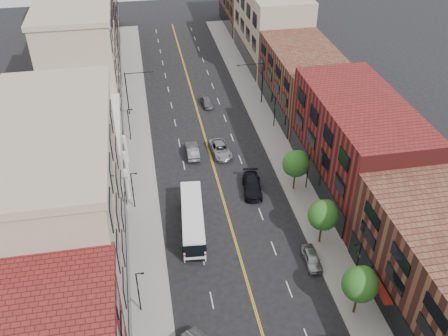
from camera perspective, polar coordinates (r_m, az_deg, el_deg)
sidewalk_left at (r=71.53m, az=-9.66°, el=1.20°), size 4.00×110.00×0.15m
sidewalk_right at (r=73.95m, az=5.96°, el=2.77°), size 4.00×110.00×0.15m
bldg_l_tanoffice at (r=49.15m, az=-17.73°, el=-5.10°), size 10.00×22.00×18.00m
bldg_l_white at (r=66.54m, az=-15.84°, el=1.48°), size 10.00×14.00×8.00m
bldg_l_far_a at (r=79.27m, az=-15.85°, el=11.22°), size 10.00×20.00×18.00m
bldg_l_far_b at (r=98.43m, az=-15.15°, el=15.01°), size 10.00×20.00×15.00m
bldg_r_mid at (r=64.47m, az=14.89°, el=2.60°), size 10.00×22.00×12.00m
bldg_r_far_a at (r=81.93m, az=9.09°, el=9.83°), size 10.00×20.00×10.00m
bldg_r_far_b at (r=99.75m, az=5.36°, el=16.00°), size 10.00×22.00×14.00m
bldg_r_far_c at (r=118.66m, az=2.72°, el=18.46°), size 10.00×18.00×11.00m
tree_r_1 at (r=49.03m, az=15.34°, el=-12.56°), size 3.40×3.40×5.59m
tree_r_2 at (r=55.50m, az=11.32°, el=-5.18°), size 3.40×3.40×5.59m
tree_r_3 at (r=62.90m, az=8.27°, el=0.59°), size 3.40×3.40×5.59m
lamp_l_1 at (r=49.02m, az=-9.73°, el=-13.57°), size 0.81×0.55×5.05m
lamp_l_2 at (r=60.89m, az=-10.37°, el=-2.31°), size 0.81×0.55×5.05m
lamp_l_3 at (r=74.32m, az=-10.77°, el=5.09°), size 0.81×0.55×5.05m
lamp_r_1 at (r=52.80m, az=15.04°, el=-10.06°), size 0.81×0.55×5.05m
lamp_r_2 at (r=63.97m, az=9.53°, el=-0.16°), size 0.81×0.55×5.05m
lamp_r_3 at (r=76.87m, az=5.79°, el=6.62°), size 0.81×0.55×5.05m
signal_mast_left at (r=80.64m, az=-10.57°, el=8.96°), size 4.49×0.18×7.20m
signal_mast_right at (r=82.84m, az=3.93°, el=10.21°), size 4.49×0.18×7.20m
city_bus at (r=57.77m, az=-3.61°, el=-5.76°), size 3.39×11.26×2.85m
car_parked_far at (r=55.17m, az=10.00°, el=-10.14°), size 1.79×4.09×1.37m
car_lane_behind at (r=70.82m, az=-3.64°, el=1.99°), size 1.77×4.85×1.59m
car_lane_a at (r=63.99m, az=3.24°, el=-2.03°), size 3.03×5.93×1.65m
car_lane_b at (r=71.05m, az=-0.41°, el=2.17°), size 3.05×5.74×1.54m
car_lane_c at (r=83.81m, az=-1.98°, el=7.56°), size 1.95×4.13×1.37m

